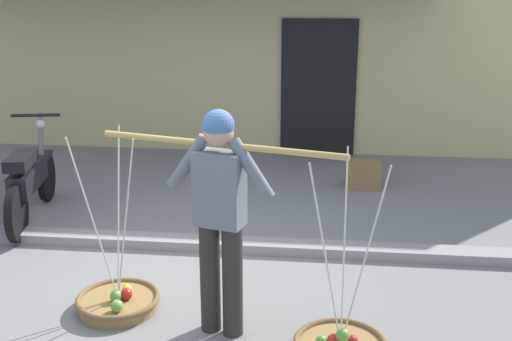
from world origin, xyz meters
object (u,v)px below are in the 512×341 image
Objects in this scene: fruit_basket_right_side at (119,301)px; wooden_crate at (363,175)px; fruit_vendor at (220,209)px; motorcycle_second_in_row at (30,180)px.

wooden_crate is (2.10, 3.34, 0.09)m from fruit_basket_right_side.
fruit_vendor is 4.02× the size of wooden_crate.
fruit_basket_right_side is (-0.88, 0.23, -0.90)m from fruit_vendor.
fruit_vendor is 0.98× the size of motorcycle_second_in_row.
fruit_vendor is at bearing -39.61° from motorcycle_second_in_row.
fruit_basket_right_side is at bearing 165.49° from fruit_vendor.
wooden_crate is at bearing 23.08° from motorcycle_second_in_row.
wooden_crate is (1.22, 3.56, -0.82)m from fruit_vendor.
fruit_vendor reaches higher than fruit_basket_right_side.
fruit_basket_right_side is 3.94m from wooden_crate.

